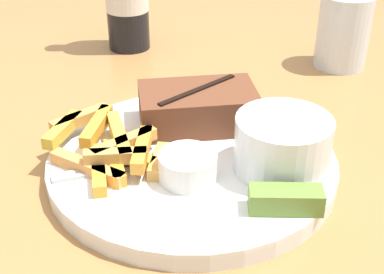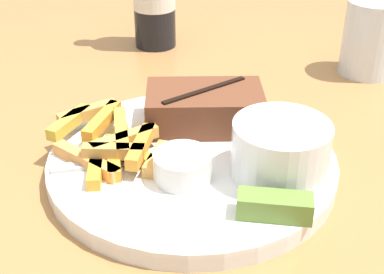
# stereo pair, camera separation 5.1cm
# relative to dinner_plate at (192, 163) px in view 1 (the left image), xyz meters

# --- Properties ---
(dining_table) EXTENTS (1.52, 1.66, 0.76)m
(dining_table) POSITION_rel_dinner_plate_xyz_m (0.00, 0.00, -0.06)
(dining_table) COLOR #A87542
(dining_table) RESTS_ON ground_plane
(dinner_plate) EXTENTS (0.28, 0.28, 0.02)m
(dinner_plate) POSITION_rel_dinner_plate_xyz_m (0.00, 0.00, 0.00)
(dinner_plate) COLOR white
(dinner_plate) RESTS_ON dining_table
(steak_portion) EXTENTS (0.13, 0.10, 0.04)m
(steak_portion) POSITION_rel_dinner_plate_xyz_m (0.00, 0.06, 0.03)
(steak_portion) COLOR brown
(steak_portion) RESTS_ON dinner_plate
(fries_pile) EXTENTS (0.12, 0.14, 0.02)m
(fries_pile) POSITION_rel_dinner_plate_xyz_m (-0.08, -0.01, 0.02)
(fries_pile) COLOR gold
(fries_pile) RESTS_ON dinner_plate
(coleslaw_cup) EXTENTS (0.09, 0.09, 0.05)m
(coleslaw_cup) POSITION_rel_dinner_plate_xyz_m (0.08, -0.02, 0.04)
(coleslaw_cup) COLOR white
(coleslaw_cup) RESTS_ON dinner_plate
(dipping_sauce_cup) EXTENTS (0.05, 0.05, 0.03)m
(dipping_sauce_cup) POSITION_rel_dinner_plate_xyz_m (0.00, -0.04, 0.02)
(dipping_sauce_cup) COLOR silver
(dipping_sauce_cup) RESTS_ON dinner_plate
(pickle_spear) EXTENTS (0.06, 0.03, 0.02)m
(pickle_spear) POSITION_rel_dinner_plate_xyz_m (0.09, -0.08, 0.02)
(pickle_spear) COLOR olive
(pickle_spear) RESTS_ON dinner_plate
(fork_utensil) EXTENTS (0.13, 0.07, 0.00)m
(fork_utensil) POSITION_rel_dinner_plate_xyz_m (-0.07, -0.03, 0.01)
(fork_utensil) COLOR #B7B7BC
(fork_utensil) RESTS_ON dinner_plate
(drinking_glass) EXTENTS (0.07, 0.07, 0.10)m
(drinking_glass) POSITION_rel_dinner_plate_xyz_m (0.18, 0.28, 0.04)
(drinking_glass) COLOR silver
(drinking_glass) RESTS_ON dining_table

